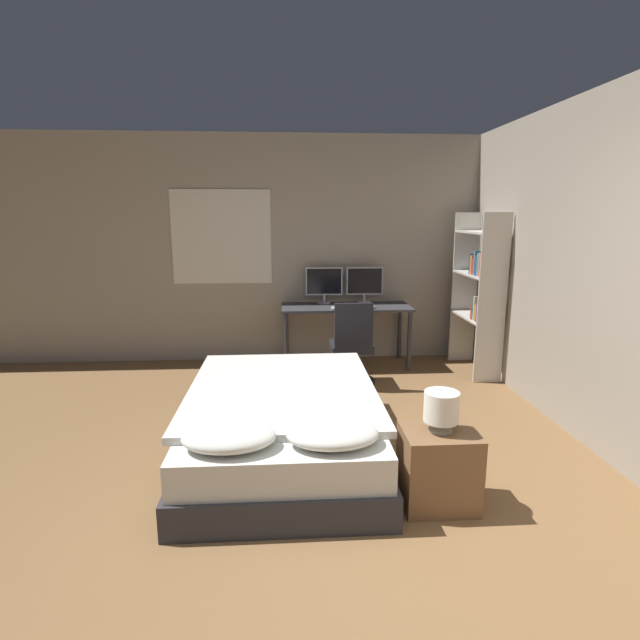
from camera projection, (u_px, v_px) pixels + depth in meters
The scene contains 13 objects.
ground_plane at pixel (340, 570), 2.54m from camera, with size 20.00×20.00×0.00m, color brown.
wall_back at pixel (306, 250), 6.05m from camera, with size 12.00×0.08×2.70m.
wall_side_right at pixel (589, 270), 3.86m from camera, with size 0.06×12.00×2.70m.
bed at pixel (283, 423), 3.72m from camera, with size 1.40×2.09×0.57m.
nightstand at pixel (438, 468), 3.08m from camera, with size 0.45×0.37×0.49m.
bedside_lamp at pixel (441, 407), 2.99m from camera, with size 0.21×0.21×0.25m.
desk at pixel (346, 313), 5.87m from camera, with size 1.51×0.59×0.72m.
monitor_left at pixel (324, 283), 5.98m from camera, with size 0.44×0.16×0.43m.
monitor_right at pixel (365, 283), 6.01m from camera, with size 0.44×0.16×0.43m.
keyboard at pixel (348, 308), 5.66m from camera, with size 0.38×0.13×0.02m.
computer_mouse at pixel (373, 307), 5.68m from camera, with size 0.07×0.05×0.04m.
office_chair at pixel (351, 353), 5.24m from camera, with size 0.52×0.52×0.91m.
bookshelf at pixel (481, 285), 5.50m from camera, with size 0.30×0.86×1.80m.
Camera 1 is at (-0.25, -2.21, 1.77)m, focal length 28.00 mm.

